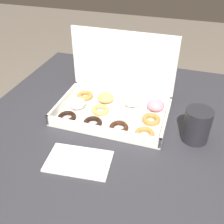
{
  "coord_description": "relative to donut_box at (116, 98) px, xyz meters",
  "views": [
    {
      "loc": [
        0.18,
        -0.65,
        1.29
      ],
      "look_at": [
        -0.04,
        0.01,
        0.79
      ],
      "focal_mm": 42.0,
      "sensor_mm": 36.0,
      "label": 1
    }
  ],
  "objects": [
    {
      "name": "coffee_mug",
      "position": [
        0.26,
        -0.07,
        0.0
      ],
      "size": [
        0.08,
        0.08,
        0.1
      ],
      "color": "#232328",
      "rests_on": "dining_table"
    },
    {
      "name": "paper_napkin",
      "position": [
        -0.02,
        -0.26,
        -0.04
      ],
      "size": [
        0.18,
        0.12,
        0.01
      ],
      "color": "white",
      "rests_on": "dining_table"
    },
    {
      "name": "dining_table",
      "position": [
        0.04,
        -0.05,
        -0.17
      ],
      "size": [
        0.92,
        0.88,
        0.77
      ],
      "color": "#2D2D33",
      "rests_on": "ground_plane"
    },
    {
      "name": "donut_box",
      "position": [
        0.0,
        0.0,
        0.0
      ],
      "size": [
        0.36,
        0.23,
        0.25
      ],
      "color": "silver",
      "rests_on": "dining_table"
    }
  ]
}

